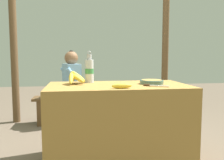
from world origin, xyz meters
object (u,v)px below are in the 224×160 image
(banana_bunch_green, at_px, (128,91))
(support_post_far, at_px, (165,47))
(seated_vendor, at_px, (69,82))
(support_post_near, at_px, (14,46))
(water_bottle, at_px, (89,70))
(serving_bowl, at_px, (152,82))
(loose_banana_front, at_px, (122,86))
(wooden_bench, at_px, (94,100))
(banana_bunch_ripe, at_px, (75,77))
(knife, at_px, (153,85))

(banana_bunch_green, relative_size, support_post_far, 0.11)
(seated_vendor, distance_m, support_post_near, 1.00)
(water_bottle, bearing_deg, support_post_near, 127.82)
(serving_bowl, distance_m, seated_vendor, 1.60)
(loose_banana_front, bearing_deg, wooden_bench, 93.50)
(water_bottle, distance_m, seated_vendor, 1.19)
(support_post_far, bearing_deg, banana_bunch_ripe, -134.92)
(banana_bunch_ripe, relative_size, knife, 1.38)
(banana_bunch_green, bearing_deg, serving_bowl, -93.11)
(knife, xyz_separation_m, support_post_far, (0.79, 1.75, 0.41))
(seated_vendor, xyz_separation_m, banana_bunch_green, (0.91, 0.04, -0.16))
(banana_bunch_ripe, bearing_deg, wooden_bench, 77.93)
(support_post_far, bearing_deg, seated_vendor, -172.25)
(knife, height_order, wooden_bench, knife)
(serving_bowl, relative_size, seated_vendor, 0.21)
(seated_vendor, relative_size, support_post_near, 0.47)
(knife, xyz_separation_m, support_post_near, (-1.59, 1.75, 0.41))
(loose_banana_front, bearing_deg, banana_bunch_green, 75.83)
(serving_bowl, bearing_deg, water_bottle, 159.95)
(knife, relative_size, seated_vendor, 0.19)
(seated_vendor, bearing_deg, water_bottle, 84.66)
(serving_bowl, bearing_deg, banana_bunch_ripe, 172.34)
(banana_bunch_ripe, height_order, wooden_bench, banana_bunch_ripe)
(serving_bowl, bearing_deg, loose_banana_front, -141.25)
(water_bottle, height_order, loose_banana_front, water_bottle)
(loose_banana_front, bearing_deg, support_post_near, 124.94)
(serving_bowl, height_order, knife, serving_bowl)
(serving_bowl, relative_size, support_post_far, 0.10)
(banana_bunch_green, bearing_deg, loose_banana_front, -104.17)
(water_bottle, xyz_separation_m, wooden_bench, (0.14, 1.19, -0.52))
(support_post_near, height_order, support_post_far, same)
(banana_bunch_ripe, height_order, loose_banana_front, banana_bunch_ripe)
(loose_banana_front, bearing_deg, serving_bowl, 38.75)
(wooden_bench, bearing_deg, loose_banana_front, -86.50)
(support_post_far, bearing_deg, loose_banana_front, -120.43)
(knife, relative_size, support_post_near, 0.09)
(wooden_bench, distance_m, banana_bunch_green, 0.54)
(support_post_far, bearing_deg, water_bottle, -134.35)
(support_post_near, bearing_deg, knife, -47.80)
(banana_bunch_ripe, relative_size, support_post_far, 0.12)
(loose_banana_front, relative_size, wooden_bench, 0.10)
(seated_vendor, bearing_deg, wooden_bench, 169.42)
(loose_banana_front, bearing_deg, knife, 17.99)
(wooden_bench, xyz_separation_m, seated_vendor, (-0.38, -0.04, 0.29))
(water_bottle, bearing_deg, support_post_far, 45.65)
(loose_banana_front, relative_size, support_post_near, 0.08)
(water_bottle, bearing_deg, knife, -36.49)
(banana_bunch_ripe, relative_size, loose_banana_front, 1.61)
(loose_banana_front, bearing_deg, water_bottle, 115.86)
(serving_bowl, height_order, support_post_near, support_post_near)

